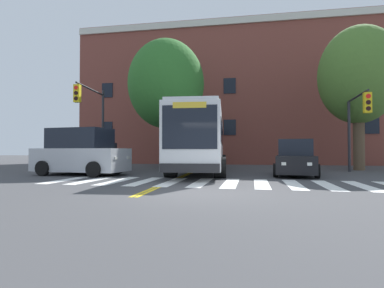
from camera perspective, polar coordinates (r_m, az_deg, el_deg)
The scene contains 14 objects.
ground_plane at distance 9.08m, azimuth 1.44°, elevation -9.30°, with size 120.00×120.00×0.00m, color #424244.
crosswalk at distance 11.81m, azimuth 7.37°, elevation -7.39°, with size 14.71×3.88×0.01m.
lane_line_yellow_inner at distance 25.94m, azimuth 3.07°, elevation -4.03°, with size 0.12×36.00×0.01m, color gold.
lane_line_yellow_outer at distance 25.92m, azimuth 3.42°, elevation -4.03°, with size 0.12×36.00×0.01m, color gold.
city_bus at distance 17.75m, azimuth 1.80°, elevation 0.70°, with size 3.39×12.21×3.46m.
car_grey_near_lane at distance 19.08m, azimuth -17.80°, elevation -2.60°, with size 2.16×4.36×1.75m.
car_black_far_lane at distance 16.17m, azimuth 19.07°, elevation -2.76°, with size 2.50×4.68×1.83m.
car_navy_behind_bus at distance 28.64m, azimuth 2.41°, elevation -2.11°, with size 2.33×4.38×1.80m.
car_silver_cross_street at distance 16.51m, azimuth -20.41°, elevation -1.64°, with size 4.97×2.70×2.41m.
traffic_light_near_corner at distance 18.71m, azimuth 28.87°, elevation 4.58°, with size 0.52×3.67×4.64m.
traffic_light_far_corner at distance 20.05m, azimuth -18.34°, elevation 5.85°, with size 0.57×4.00×5.42m.
street_tree_curbside_large at distance 22.65m, azimuth 29.08°, elevation 11.31°, with size 5.45×5.98×9.33m.
street_tree_curbside_small at distance 22.08m, azimuth -4.95°, elevation 11.25°, with size 6.97×7.00×9.28m.
building_facade at distance 31.39m, azimuth 7.50°, elevation 8.77°, with size 29.50×7.73×13.42m.
Camera 1 is at (1.31, -8.89, 1.28)m, focal length 28.00 mm.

